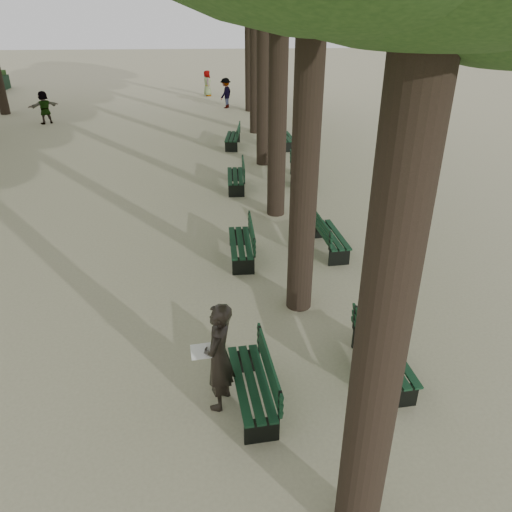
{
  "coord_description": "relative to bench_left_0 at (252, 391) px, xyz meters",
  "views": [
    {
      "loc": [
        0.05,
        -5.78,
        5.81
      ],
      "look_at": [
        0.6,
        3.0,
        1.2
      ],
      "focal_mm": 35.0,
      "sensor_mm": 36.0,
      "label": 1
    }
  ],
  "objects": [
    {
      "name": "ground",
      "position": [
        -0.37,
        -0.19,
        -0.27
      ],
      "size": [
        120.0,
        120.0,
        0.0
      ],
      "primitive_type": "plane",
      "color": "tan",
      "rests_on": "ground"
    },
    {
      "name": "bench_left_0",
      "position": [
        0.0,
        0.0,
        0.0
      ],
      "size": [
        0.78,
        1.85,
        0.92
      ],
      "color": "black",
      "rests_on": "ground"
    },
    {
      "name": "bench_left_1",
      "position": [
        0.0,
        4.96,
        0.0
      ],
      "size": [
        0.62,
        1.81,
        0.92
      ],
      "color": "black",
      "rests_on": "ground"
    },
    {
      "name": "bench_left_2",
      "position": [
        0.0,
        10.04,
        0.0
      ],
      "size": [
        0.58,
        1.8,
        0.92
      ],
      "color": "black",
      "rests_on": "ground"
    },
    {
      "name": "bench_left_3",
      "position": [
        0.0,
        15.28,
        0.0
      ],
      "size": [
        0.74,
        1.85,
        0.92
      ],
      "color": "black",
      "rests_on": "ground"
    },
    {
      "name": "bench_right_0",
      "position": [
        2.27,
        0.56,
        0.0
      ],
      "size": [
        0.76,
        1.85,
        0.92
      ],
      "color": "black",
      "rests_on": "ground"
    },
    {
      "name": "bench_right_1",
      "position": [
        2.27,
        5.27,
        0.0
      ],
      "size": [
        0.76,
        1.85,
        0.92
      ],
      "color": "black",
      "rests_on": "ground"
    },
    {
      "name": "bench_right_2",
      "position": [
        2.27,
        10.64,
        0.0
      ],
      "size": [
        0.61,
        1.81,
        0.92
      ],
      "color": "black",
      "rests_on": "ground"
    },
    {
      "name": "bench_right_3",
      "position": [
        2.27,
        15.15,
        0.0
      ],
      "size": [
        0.72,
        1.84,
        0.92
      ],
      "color": "black",
      "rests_on": "ground"
    },
    {
      "name": "man_with_map",
      "position": [
        -0.5,
        0.05,
        0.66
      ],
      "size": [
        0.73,
        0.82,
        1.86
      ],
      "color": "black",
      "rests_on": "ground"
    },
    {
      "name": "pedestrian_d",
      "position": [
        -1.37,
        27.71,
        0.51
      ],
      "size": [
        0.42,
        0.8,
        1.56
      ],
      "primitive_type": "imported",
      "rotation": [
        0.0,
        0.0,
        1.71
      ],
      "color": "#262628",
      "rests_on": "ground"
    },
    {
      "name": "pedestrian_b",
      "position": [
        -0.21,
        23.71,
        0.56
      ],
      "size": [
        0.77,
        1.11,
        1.66
      ],
      "primitive_type": "imported",
      "rotation": [
        0.0,
        0.0,
        4.26
      ],
      "color": "#262628",
      "rests_on": "ground"
    },
    {
      "name": "pedestrian_e",
      "position": [
        -9.35,
        20.3,
        0.53
      ],
      "size": [
        1.4,
        1.14,
        1.61
      ],
      "primitive_type": "imported",
      "rotation": [
        0.0,
        0.0,
        3.77
      ],
      "color": "#262628",
      "rests_on": "ground"
    }
  ]
}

